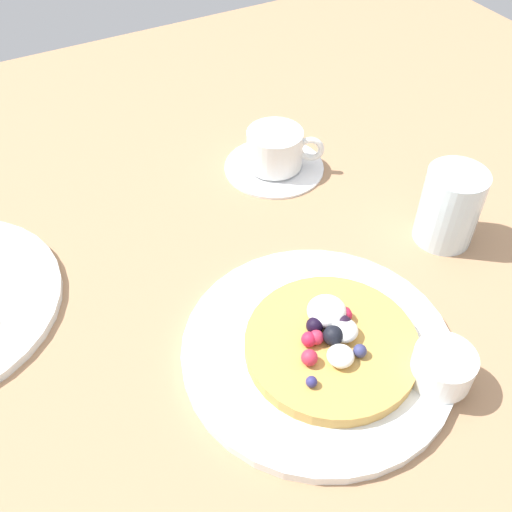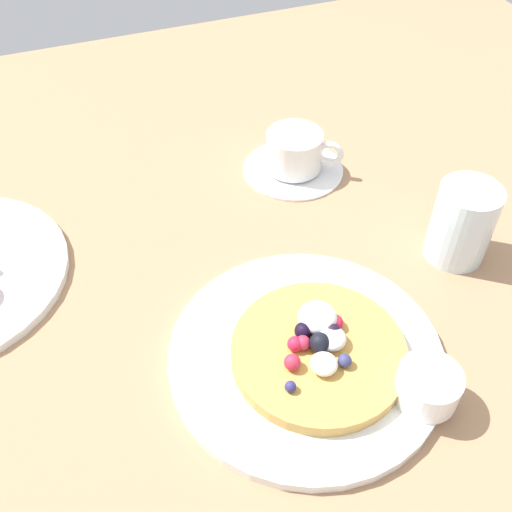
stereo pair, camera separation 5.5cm
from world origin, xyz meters
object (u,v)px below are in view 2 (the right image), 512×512
(syrup_ramekin, at_px, (428,386))
(water_glass, at_px, (462,223))
(pancake_plate, at_px, (306,355))
(coffee_cup, at_px, (295,150))
(coffee_saucer, at_px, (293,168))

(syrup_ramekin, relative_size, water_glass, 0.62)
(pancake_plate, distance_m, coffee_cup, 0.31)
(pancake_plate, bearing_deg, coffee_saucer, 68.36)
(syrup_ramekin, relative_size, coffee_saucer, 0.43)
(syrup_ramekin, bearing_deg, coffee_cup, 84.64)
(syrup_ramekin, relative_size, coffee_cup, 0.62)
(coffee_cup, bearing_deg, pancake_plate, -111.94)
(coffee_cup, bearing_deg, coffee_saucer, 145.59)
(syrup_ramekin, distance_m, coffee_cup, 0.37)
(coffee_saucer, xyz_separation_m, coffee_cup, (0.00, -0.00, 0.03))
(syrup_ramekin, xyz_separation_m, coffee_saucer, (0.03, 0.37, -0.03))
(syrup_ramekin, height_order, coffee_cup, coffee_cup)
(coffee_saucer, bearing_deg, coffee_cup, -34.41)
(coffee_saucer, relative_size, coffee_cup, 1.44)
(coffee_cup, xyz_separation_m, water_glass, (0.11, -0.21, 0.01))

